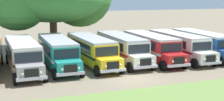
{
  "coord_description": "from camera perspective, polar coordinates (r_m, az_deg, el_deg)",
  "views": [
    {
      "loc": [
        -10.66,
        -23.72,
        7.05
      ],
      "look_at": [
        0.0,
        4.75,
        1.6
      ],
      "focal_mm": 49.63,
      "sensor_mm": 36.0,
      "label": 1
    }
  ],
  "objects": [
    {
      "name": "parked_bus_slot_2",
      "position": [
        31.24,
        -10.01,
        -0.08
      ],
      "size": [
        2.69,
        10.84,
        2.82
      ],
      "rotation": [
        0.0,
        0.0,
        -1.57
      ],
      "color": "teal",
      "rests_on": "ground_plane"
    },
    {
      "name": "ground_plane",
      "position": [
        26.95,
        3.56,
        -5.03
      ],
      "size": [
        220.0,
        220.0,
        0.0
      ],
      "primitive_type": "plane",
      "color": "#84755B"
    },
    {
      "name": "parked_bus_slot_7",
      "position": [
        37.43,
        16.31,
        1.35
      ],
      "size": [
        3.08,
        10.89,
        2.82
      ],
      "rotation": [
        0.0,
        0.0,
        -1.61
      ],
      "color": "#23519E",
      "rests_on": "ground_plane"
    },
    {
      "name": "parked_bus_slot_4",
      "position": [
        33.23,
        1.83,
        0.68
      ],
      "size": [
        2.7,
        10.84,
        2.82
      ],
      "rotation": [
        0.0,
        0.0,
        -1.57
      ],
      "color": "silver",
      "rests_on": "ground_plane"
    },
    {
      "name": "parked_bus_slot_3",
      "position": [
        31.9,
        -3.82,
        0.27
      ],
      "size": [
        3.04,
        10.89,
        2.82
      ],
      "rotation": [
        0.0,
        0.0,
        -1.53
      ],
      "color": "yellow",
      "rests_on": "ground_plane"
    },
    {
      "name": "parked_bus_slot_5",
      "position": [
        34.14,
        7.16,
        0.86
      ],
      "size": [
        2.74,
        10.85,
        2.82
      ],
      "rotation": [
        0.0,
        0.0,
        -1.58
      ],
      "color": "red",
      "rests_on": "ground_plane"
    },
    {
      "name": "parked_bus_slot_6",
      "position": [
        35.55,
        12.12,
        1.08
      ],
      "size": [
        2.73,
        10.85,
        2.82
      ],
      "rotation": [
        0.0,
        0.0,
        -1.58
      ],
      "color": "silver",
      "rests_on": "ground_plane"
    },
    {
      "name": "parked_bus_slot_1",
      "position": [
        30.41,
        -16.13,
        -0.61
      ],
      "size": [
        2.97,
        10.88,
        2.82
      ],
      "rotation": [
        0.0,
        0.0,
        -1.54
      ],
      "color": "#9E9993",
      "rests_on": "ground_plane"
    }
  ]
}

